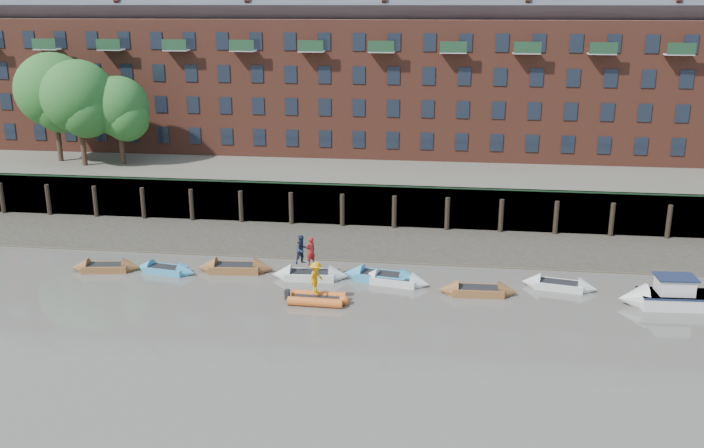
% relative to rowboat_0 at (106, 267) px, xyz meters
% --- Properties ---
extents(ground, '(220.00, 220.00, 0.00)m').
position_rel_rowboat_0_xyz_m(ground, '(15.74, -10.07, -0.23)').
color(ground, '#615D55').
rests_on(ground, ground).
extents(foreshore, '(110.00, 8.00, 0.50)m').
position_rel_rowboat_0_xyz_m(foreshore, '(15.74, 7.93, -0.23)').
color(foreshore, '#3D382F').
rests_on(foreshore, ground).
extents(mud_band, '(110.00, 1.60, 0.10)m').
position_rel_rowboat_0_xyz_m(mud_band, '(15.74, 4.53, -0.23)').
color(mud_band, '#4C4336').
rests_on(mud_band, ground).
extents(river_wall, '(110.00, 1.23, 3.30)m').
position_rel_rowboat_0_xyz_m(river_wall, '(15.74, 12.31, 1.37)').
color(river_wall, '#2D2A26').
rests_on(river_wall, ground).
extents(bank_terrace, '(110.00, 28.00, 3.20)m').
position_rel_rowboat_0_xyz_m(bank_terrace, '(15.74, 25.93, 1.37)').
color(bank_terrace, '#5E594D').
rests_on(bank_terrace, ground).
extents(apartment_terrace, '(80.60, 15.56, 20.98)m').
position_rel_rowboat_0_xyz_m(apartment_terrace, '(15.74, 26.92, 12.60)').
color(apartment_terrace, brown).
rests_on(apartment_terrace, bank_terrace).
extents(tree_cluster, '(11.76, 7.74, 9.40)m').
position_rel_rowboat_0_xyz_m(tree_cluster, '(-9.88, 17.28, 8.78)').
color(tree_cluster, '#3A281C').
rests_on(tree_cluster, bank_terrace).
extents(rowboat_0, '(4.61, 2.00, 1.29)m').
position_rel_rowboat_0_xyz_m(rowboat_0, '(0.00, 0.00, 0.00)').
color(rowboat_0, brown).
rests_on(rowboat_0, ground).
extents(rowboat_1, '(4.26, 1.88, 1.19)m').
position_rel_rowboat_0_xyz_m(rowboat_1, '(3.96, 0.15, -0.02)').
color(rowboat_1, '#3B94C4').
rests_on(rowboat_1, ground).
extents(rowboat_2, '(5.05, 1.87, 1.43)m').
position_rel_rowboat_0_xyz_m(rowboat_2, '(8.33, 0.92, 0.02)').
color(rowboat_2, brown).
rests_on(rowboat_2, ground).
extents(rowboat_3, '(4.88, 1.72, 1.39)m').
position_rel_rowboat_0_xyz_m(rowboat_3, '(13.33, 0.29, 0.02)').
color(rowboat_3, silver).
rests_on(rowboat_3, ground).
extents(rowboat_4, '(5.13, 2.25, 1.44)m').
position_rel_rowboat_0_xyz_m(rowboat_4, '(17.83, 0.55, 0.03)').
color(rowboat_4, '#3B94C4').
rests_on(rowboat_4, ground).
extents(rowboat_5, '(4.56, 2.10, 1.28)m').
position_rel_rowboat_0_xyz_m(rowboat_5, '(18.64, 0.10, -0.00)').
color(rowboat_5, silver).
rests_on(rowboat_5, ground).
extents(rowboat_6, '(4.73, 1.54, 1.36)m').
position_rel_rowboat_0_xyz_m(rowboat_6, '(23.68, -1.00, 0.01)').
color(rowboat_6, brown).
rests_on(rowboat_6, ground).
extents(rowboat_7, '(4.59, 2.11, 1.28)m').
position_rel_rowboat_0_xyz_m(rowboat_7, '(28.58, 0.60, -0.00)').
color(rowboat_7, silver).
rests_on(rowboat_7, ground).
extents(rib_tender, '(3.49, 1.72, 0.60)m').
position_rel_rowboat_0_xyz_m(rib_tender, '(14.59, -3.48, 0.03)').
color(rib_tender, orange).
rests_on(rib_tender, ground).
extents(motor_launch, '(5.75, 2.14, 2.33)m').
position_rel_rowboat_0_xyz_m(motor_launch, '(34.07, -1.41, 0.37)').
color(motor_launch, silver).
rests_on(motor_launch, ground).
extents(person_rower_a, '(0.78, 0.78, 1.82)m').
position_rel_rowboat_0_xyz_m(person_rower_a, '(13.41, 0.24, 1.62)').
color(person_rower_a, maroon).
rests_on(person_rower_a, rowboat_3).
extents(person_rower_b, '(1.13, 1.11, 1.84)m').
position_rel_rowboat_0_xyz_m(person_rower_b, '(12.82, 0.45, 1.63)').
color(person_rower_b, '#19233F').
rests_on(person_rower_b, rowboat_3).
extents(person_rib_crew, '(1.08, 1.39, 1.89)m').
position_rel_rowboat_0_xyz_m(person_rib_crew, '(14.39, -3.39, 1.28)').
color(person_rib_crew, orange).
rests_on(person_rib_crew, rib_tender).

